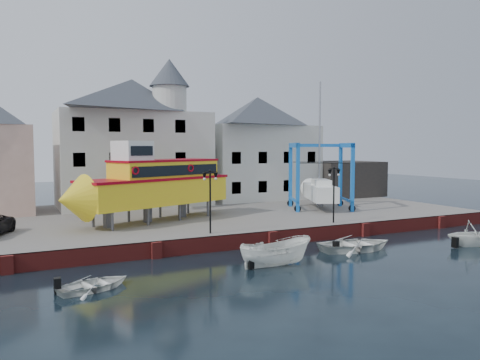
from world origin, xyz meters
name	(u,v)px	position (x,y,z in m)	size (l,w,h in m)	color
ground	(272,246)	(0.00, 0.00, 0.00)	(140.00, 140.00, 0.00)	black
hardstanding	(210,217)	(0.00, 11.00, 0.50)	(44.00, 22.00, 1.00)	slate
quay_wall	(271,238)	(0.00, 0.10, 0.50)	(44.00, 0.47, 1.00)	maroon
building_white_main	(134,140)	(-4.87, 18.39, 7.34)	(14.00, 8.30, 14.00)	beige
building_white_right	(257,148)	(9.00, 19.00, 6.60)	(12.00, 8.00, 11.20)	beige
shed_dark	(340,178)	(19.00, 17.00, 3.00)	(8.00, 7.00, 4.00)	black
lamp_post_left	(210,185)	(-4.00, 1.20, 4.17)	(1.12, 0.32, 4.20)	black
lamp_post_right	(334,181)	(6.00, 1.20, 4.17)	(1.12, 0.32, 4.20)	black
tour_boat	(148,184)	(-6.48, 7.54, 3.89)	(14.27, 8.40, 6.12)	#59595E
travel_lift	(318,187)	(9.98, 8.75, 2.95)	(6.64, 7.86, 11.63)	blue
motorboat_a	(276,266)	(-2.47, -4.71, 0.00)	(1.67, 4.45, 1.72)	white
motorboat_b	(356,250)	(4.21, -3.54, 0.00)	(3.56, 4.99, 1.03)	white
motorboat_c	(471,246)	(12.10, -5.90, 0.00)	(3.06, 3.54, 1.87)	white
motorboat_d	(94,289)	(-12.33, -4.74, 0.00)	(2.47, 3.45, 0.72)	white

